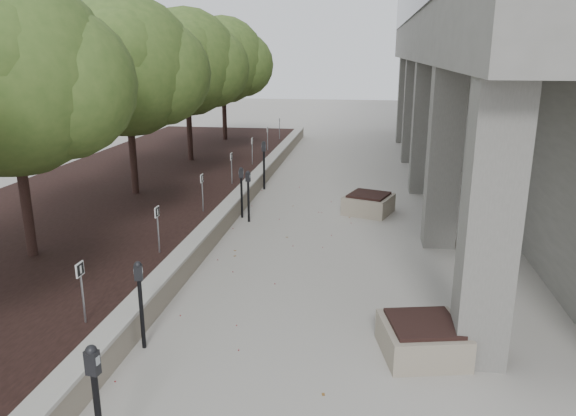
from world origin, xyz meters
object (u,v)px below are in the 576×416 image
Objects in this scene: crabapple_tree_3 at (128,96)px; parking_meter_4 at (242,193)px; crabapple_tree_4 at (187,85)px; parking_meter_2 at (141,305)px; planter_back at (368,203)px; parking_meter_3 at (248,197)px; parking_meter_5 at (264,165)px; crabapple_tree_5 at (223,79)px; planter_front at (422,338)px; parking_meter_1 at (98,413)px; crabapple_tree_2 at (14,117)px.

crabapple_tree_3 is 3.94× the size of parking_meter_4.
crabapple_tree_4 reaches higher than parking_meter_2.
parking_meter_2 is 8.41m from planter_back.
crabapple_tree_3 is 3.91× the size of parking_meter_2.
planter_back is at bearing 5.74° from parking_meter_4.
parking_meter_3 is 0.87× the size of parking_meter_5.
crabapple_tree_5 reaches higher than planter_front.
parking_meter_5 is (-0.68, 12.49, 0.01)m from parking_meter_1.
parking_meter_3 is at bearing 48.93° from crabapple_tree_2.
crabapple_tree_3 and crabapple_tree_4 have the same top height.
parking_meter_5 is (3.25, 2.53, -2.34)m from crabapple_tree_3.
crabapple_tree_4 reaches higher than parking_meter_3.
parking_meter_2 is 0.89× the size of parking_meter_5.
crabapple_tree_3 is at bearing 120.21° from parking_meter_1.
planter_back is at bearing 84.08° from parking_meter_1.
planter_back is (6.60, 0.31, -2.85)m from crabapple_tree_3.
parking_meter_3 is at bearing -92.92° from parking_meter_5.
parking_meter_5 is (3.25, -2.47, -2.34)m from crabapple_tree_4.
crabapple_tree_4 reaches higher than parking_meter_5.
crabapple_tree_3 is at bearing 136.71° from planter_front.
crabapple_tree_5 reaches higher than parking_meter_5.
planter_back is (-0.83, 7.31, 0.01)m from planter_front.
crabapple_tree_2 reaches higher than parking_meter_4.
parking_meter_5 is (0.00, 3.16, 0.10)m from parking_meter_4.
planter_front is at bearing -66.63° from parking_meter_4.
parking_meter_4 is at bearing -164.36° from planter_back.
parking_meter_1 is (3.93, -9.95, -2.35)m from crabapple_tree_3.
crabapple_tree_3 reaches higher than planter_back.
parking_meter_1 is 8.99m from parking_meter_3.
parking_meter_5 is at bearing 73.97° from parking_meter_2.
planter_back is (3.09, 1.28, -0.41)m from parking_meter_3.
crabapple_tree_2 is at bearing 137.08° from parking_meter_1.
crabapple_tree_5 is 4.63× the size of planter_back.
parking_meter_5 is at bearing 80.10° from parking_meter_4.
crabapple_tree_2 reaches higher than parking_meter_1.
planter_front is (7.43, -2.00, -2.85)m from crabapple_tree_2.
parking_meter_2 is 6.79m from parking_meter_4.
parking_meter_2 is at bearing -99.40° from parking_meter_4.
crabapple_tree_4 is (0.00, 5.00, 0.00)m from crabapple_tree_3.
crabapple_tree_4 is 8.58m from planter_back.
crabapple_tree_5 is 3.53× the size of parking_meter_1.
crabapple_tree_3 is 4.77× the size of planter_front.
planter_back is at bearing 2.67° from crabapple_tree_3.
crabapple_tree_2 is 5.87m from parking_meter_3.
crabapple_tree_3 and crabapple_tree_5 have the same top height.
crabapple_tree_5 is 3.91× the size of parking_meter_2.
parking_meter_2 reaches higher than planter_back.
parking_meter_2 is at bearing -113.06° from planter_back.
planter_back is (6.60, 5.31, -2.85)m from crabapple_tree_2.
crabapple_tree_4 is at bearing 121.76° from planter_front.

